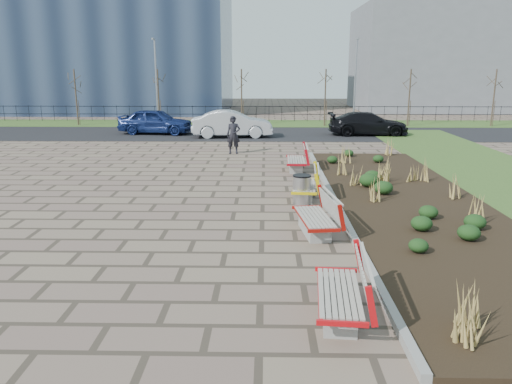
{
  "coord_description": "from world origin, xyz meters",
  "views": [
    {
      "loc": [
        1.75,
        -9.9,
        4.12
      ],
      "look_at": [
        1.5,
        3.0,
        0.9
      ],
      "focal_mm": 35.0,
      "sensor_mm": 36.0,
      "label": 1
    }
  ],
  "objects_px": {
    "bench_a": "(339,289)",
    "litter_bin": "(302,190)",
    "car_black": "(368,124)",
    "lamp_east": "(355,84)",
    "bench_b": "(315,215)",
    "bench_c": "(304,183)",
    "bench_d": "(296,158)",
    "car_silver": "(232,124)",
    "car_blue": "(156,121)",
    "lamp_west": "(156,83)",
    "pedestrian": "(233,135)"
  },
  "relations": [
    {
      "from": "bench_a",
      "to": "bench_c",
      "type": "distance_m",
      "value": 7.92
    },
    {
      "from": "lamp_east",
      "to": "bench_a",
      "type": "bearing_deg",
      "value": -100.08
    },
    {
      "from": "bench_c",
      "to": "litter_bin",
      "type": "distance_m",
      "value": 0.67
    },
    {
      "from": "lamp_east",
      "to": "litter_bin",
      "type": "bearing_deg",
      "value": -103.79
    },
    {
      "from": "bench_d",
      "to": "litter_bin",
      "type": "xyz_separation_m",
      "value": [
        -0.13,
        -5.24,
        -0.05
      ]
    },
    {
      "from": "car_silver",
      "to": "lamp_east",
      "type": "xyz_separation_m",
      "value": [
        8.29,
        5.64,
        2.22
      ]
    },
    {
      "from": "lamp_west",
      "to": "lamp_east",
      "type": "bearing_deg",
      "value": 0.0
    },
    {
      "from": "car_silver",
      "to": "lamp_east",
      "type": "height_order",
      "value": "lamp_east"
    },
    {
      "from": "bench_b",
      "to": "car_black",
      "type": "bearing_deg",
      "value": 67.75
    },
    {
      "from": "litter_bin",
      "to": "car_black",
      "type": "distance_m",
      "value": 17.18
    },
    {
      "from": "litter_bin",
      "to": "car_silver",
      "type": "xyz_separation_m",
      "value": [
        -3.16,
        15.23,
        0.37
      ]
    },
    {
      "from": "car_silver",
      "to": "litter_bin",
      "type": "bearing_deg",
      "value": -172.36
    },
    {
      "from": "car_black",
      "to": "pedestrian",
      "type": "bearing_deg",
      "value": 132.69
    },
    {
      "from": "pedestrian",
      "to": "litter_bin",
      "type": "bearing_deg",
      "value": -73.8
    },
    {
      "from": "car_black",
      "to": "lamp_east",
      "type": "xyz_separation_m",
      "value": [
        -0.14,
        4.53,
        2.31
      ]
    },
    {
      "from": "bench_b",
      "to": "car_silver",
      "type": "distance_m",
      "value": 18.42
    },
    {
      "from": "pedestrian",
      "to": "lamp_west",
      "type": "distance_m",
      "value": 13.25
    },
    {
      "from": "bench_a",
      "to": "car_blue",
      "type": "relative_size",
      "value": 0.45
    },
    {
      "from": "bench_d",
      "to": "lamp_east",
      "type": "distance_m",
      "value": 16.61
    },
    {
      "from": "litter_bin",
      "to": "car_black",
      "type": "xyz_separation_m",
      "value": [
        5.27,
        16.35,
        0.29
      ]
    },
    {
      "from": "bench_c",
      "to": "car_silver",
      "type": "bearing_deg",
      "value": 107.26
    },
    {
      "from": "car_silver",
      "to": "bench_b",
      "type": "bearing_deg",
      "value": -173.8
    },
    {
      "from": "litter_bin",
      "to": "car_blue",
      "type": "distance_m",
      "value": 18.55
    },
    {
      "from": "litter_bin",
      "to": "bench_b",
      "type": "bearing_deg",
      "value": -87.52
    },
    {
      "from": "bench_b",
      "to": "lamp_east",
      "type": "bearing_deg",
      "value": 70.83
    },
    {
      "from": "bench_d",
      "to": "litter_bin",
      "type": "bearing_deg",
      "value": -89.54
    },
    {
      "from": "bench_c",
      "to": "lamp_east",
      "type": "relative_size",
      "value": 0.35
    },
    {
      "from": "bench_d",
      "to": "pedestrian",
      "type": "xyz_separation_m",
      "value": [
        -2.83,
        4.1,
        0.42
      ]
    },
    {
      "from": "car_blue",
      "to": "bench_d",
      "type": "bearing_deg",
      "value": -137.04
    },
    {
      "from": "car_blue",
      "to": "car_black",
      "type": "xyz_separation_m",
      "value": [
        13.39,
        -0.32,
        -0.08
      ]
    },
    {
      "from": "bench_b",
      "to": "lamp_east",
      "type": "height_order",
      "value": "lamp_east"
    },
    {
      "from": "bench_b",
      "to": "lamp_east",
      "type": "xyz_separation_m",
      "value": [
        5.0,
        23.76,
        2.54
      ]
    },
    {
      "from": "bench_b",
      "to": "lamp_west",
      "type": "height_order",
      "value": "lamp_west"
    },
    {
      "from": "bench_b",
      "to": "bench_c",
      "type": "xyz_separation_m",
      "value": [
        0.0,
        3.55,
        0.0
      ]
    },
    {
      "from": "bench_c",
      "to": "lamp_west",
      "type": "distance_m",
      "value": 22.27
    },
    {
      "from": "bench_b",
      "to": "bench_d",
      "type": "bearing_deg",
      "value": 82.72
    },
    {
      "from": "pedestrian",
      "to": "lamp_west",
      "type": "xyz_separation_m",
      "value": [
        -6.17,
        11.54,
        2.12
      ]
    },
    {
      "from": "bench_a",
      "to": "car_silver",
      "type": "height_order",
      "value": "car_silver"
    },
    {
      "from": "litter_bin",
      "to": "lamp_west",
      "type": "relative_size",
      "value": 0.15
    },
    {
      "from": "bench_d",
      "to": "lamp_east",
      "type": "height_order",
      "value": "lamp_east"
    },
    {
      "from": "bench_c",
      "to": "car_black",
      "type": "distance_m",
      "value": 16.51
    },
    {
      "from": "lamp_west",
      "to": "lamp_east",
      "type": "relative_size",
      "value": 1.0
    },
    {
      "from": "bench_b",
      "to": "lamp_west",
      "type": "bearing_deg",
      "value": 103.46
    },
    {
      "from": "car_blue",
      "to": "lamp_west",
      "type": "distance_m",
      "value": 4.82
    },
    {
      "from": "bench_a",
      "to": "car_blue",
      "type": "distance_m",
      "value": 25.31
    },
    {
      "from": "bench_a",
      "to": "litter_bin",
      "type": "xyz_separation_m",
      "value": [
        -0.13,
        7.26,
        -0.05
      ]
    },
    {
      "from": "bench_d",
      "to": "litter_bin",
      "type": "relative_size",
      "value": 2.35
    },
    {
      "from": "bench_c",
      "to": "car_blue",
      "type": "xyz_separation_m",
      "value": [
        -8.25,
        16.01,
        0.31
      ]
    },
    {
      "from": "car_silver",
      "to": "bench_d",
      "type": "bearing_deg",
      "value": -165.88
    },
    {
      "from": "bench_c",
      "to": "bench_d",
      "type": "bearing_deg",
      "value": 94.53
    }
  ]
}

